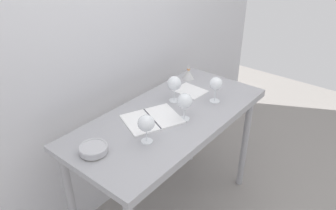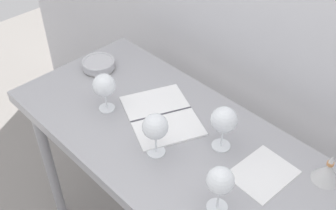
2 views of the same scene
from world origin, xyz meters
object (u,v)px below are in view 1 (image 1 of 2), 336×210
Objects in this scene: wine_glass_near_right at (216,84)px; wine_glass_near_center at (185,102)px; open_notebook at (152,119)px; tasting_sheet_upper at (190,91)px; tasting_bowl at (93,149)px; wine_glass_far_right at (174,84)px; decanter_funnel at (188,74)px; wine_glass_near_left at (146,124)px.

wine_glass_near_right is 1.02× the size of wine_glass_near_center.
open_notebook is (-0.44, 0.18, -0.12)m from wine_glass_near_right.
wine_glass_near_right is 0.82× the size of tasting_sheet_upper.
wine_glass_near_center is 0.60m from tasting_bowl.
wine_glass_far_right is at bearing 32.69° from open_notebook.
wine_glass_near_right is 0.91m from tasting_bowl.
open_notebook is 0.44m from tasting_bowl.
decanter_funnel reaches higher than open_notebook.
wine_glass_near_right reaches higher than wine_glass_near_center.
open_notebook is 2.70× the size of tasting_bowl.
wine_glass_far_right is 0.44× the size of open_notebook.
tasting_bowl is at bearing -178.13° from wine_glass_far_right.
tasting_bowl is (-0.25, 0.15, -0.09)m from wine_glass_near_left.
open_notebook reaches higher than tasting_sheet_upper.
wine_glass_near_left is 0.41× the size of open_notebook.
wine_glass_near_center is at bearing -127.08° from wine_glass_far_right.
wine_glass_near_left is 0.96× the size of wine_glass_near_center.
open_notebook is (-0.28, -0.04, -0.12)m from wine_glass_far_right.
tasting_bowl is (-0.72, -0.02, -0.10)m from wine_glass_far_right.
wine_glass_near_right is at bearing 2.20° from open_notebook.
decanter_funnel is at bearing 42.49° from tasting_sheet_upper.
tasting_sheet_upper is (0.19, 0.00, -0.13)m from wine_glass_far_right.
wine_glass_near_right is 0.49m from open_notebook.
wine_glass_far_right is 1.01× the size of wine_glass_near_right.
wine_glass_near_left is at bearing -161.94° from tasting_sheet_upper.
open_notebook is at bearing -2.60° from tasting_bowl.
open_notebook is at bearing -171.05° from wine_glass_far_right.
tasting_bowl is (-0.89, 0.20, -0.10)m from wine_glass_near_right.
tasting_sheet_upper is at bearing 30.32° from wine_glass_near_center.
wine_glass_far_right is at bearing 1.87° from tasting_bowl.
decanter_funnel is (0.50, 0.33, -0.08)m from wine_glass_near_center.
decanter_funnel is at bearing 33.48° from wine_glass_near_center.
wine_glass_near_center reaches higher than decanter_funnel.
decanter_funnel is at bearing 21.02° from wine_glass_far_right.
wine_glass_near_left is at bearing -30.62° from tasting_bowl.
tasting_bowl is (-0.91, -0.03, 0.02)m from tasting_sheet_upper.
tasting_bowl is 1.30× the size of decanter_funnel.
wine_glass_near_center is at bearing 175.44° from wine_glass_near_right.
wine_glass_near_left reaches higher than tasting_bowl.
tasting_bowl reaches higher than open_notebook.
wine_glass_near_right is 1.51× the size of decanter_funnel.
wine_glass_near_left reaches higher than open_notebook.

